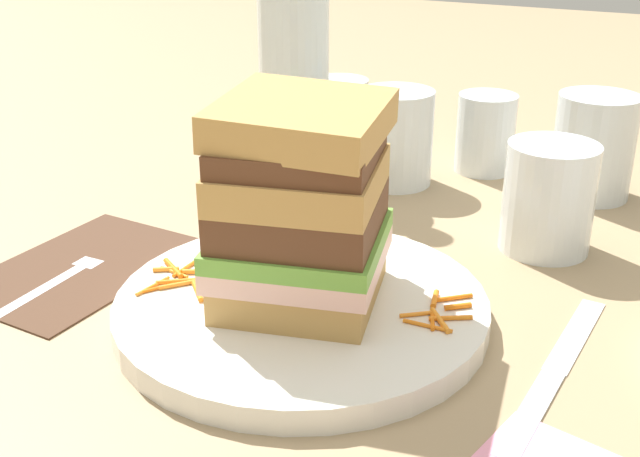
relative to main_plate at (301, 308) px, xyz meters
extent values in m
plane|color=#9E8460|center=(-0.01, 0.02, -0.01)|extent=(3.00, 3.00, 0.00)
cylinder|color=white|center=(0.00, 0.00, 0.00)|extent=(0.26, 0.26, 0.02)
cube|color=tan|center=(0.00, 0.00, 0.02)|extent=(0.12, 0.12, 0.02)
cube|color=beige|center=(0.00, 0.00, 0.04)|extent=(0.13, 0.13, 0.01)
cube|color=#6BA83D|center=(0.00, 0.00, 0.05)|extent=(0.13, 0.13, 0.01)
cube|color=#56331E|center=(0.00, 0.00, 0.07)|extent=(0.12, 0.12, 0.03)
cube|color=tan|center=(0.00, 0.00, 0.10)|extent=(0.12, 0.12, 0.02)
cube|color=#56331E|center=(0.00, 0.00, 0.12)|extent=(0.12, 0.12, 0.02)
cube|color=tan|center=(0.00, 0.00, 0.14)|extent=(0.12, 0.12, 0.03)
cylinder|color=orange|center=(-0.07, -0.03, 0.01)|extent=(0.02, 0.02, 0.00)
cylinder|color=orange|center=(-0.10, -0.04, 0.01)|extent=(0.01, 0.02, 0.00)
cylinder|color=orange|center=(-0.11, -0.01, 0.01)|extent=(0.02, 0.01, 0.00)
cylinder|color=orange|center=(-0.10, 0.00, 0.01)|extent=(0.00, 0.03, 0.00)
cylinder|color=orange|center=(-0.10, 0.00, 0.01)|extent=(0.03, 0.02, 0.00)
cylinder|color=orange|center=(-0.10, -0.03, 0.01)|extent=(0.01, 0.03, 0.00)
cylinder|color=orange|center=(-0.08, -0.02, 0.01)|extent=(0.02, 0.03, 0.00)
cylinder|color=orange|center=(-0.08, 0.00, 0.01)|extent=(0.03, 0.02, 0.00)
cylinder|color=orange|center=(-0.09, -0.02, 0.01)|extent=(0.03, 0.02, 0.00)
cylinder|color=orange|center=(-0.10, -0.01, 0.01)|extent=(0.03, 0.01, 0.00)
cylinder|color=orange|center=(0.10, 0.03, 0.01)|extent=(0.02, 0.01, 0.00)
cylinder|color=orange|center=(0.09, 0.00, 0.01)|extent=(0.03, 0.00, 0.00)
cylinder|color=orange|center=(0.10, 0.01, 0.01)|extent=(0.02, 0.02, 0.00)
cylinder|color=orange|center=(0.10, 0.01, 0.01)|extent=(0.03, 0.02, 0.00)
cylinder|color=orange|center=(0.08, 0.01, 0.01)|extent=(0.02, 0.02, 0.00)
cylinder|color=orange|center=(0.10, 0.04, 0.01)|extent=(0.02, 0.02, 0.00)
cylinder|color=orange|center=(0.09, 0.01, 0.01)|extent=(0.01, 0.02, 0.00)
cylinder|color=orange|center=(0.09, 0.03, 0.01)|extent=(0.01, 0.02, 0.00)
cube|color=#4C3323|center=(-0.19, 0.00, -0.01)|extent=(0.13, 0.19, 0.00)
cube|color=silver|center=(-0.19, -0.06, 0.00)|extent=(0.01, 0.11, 0.00)
cube|color=silver|center=(-0.19, 0.00, 0.00)|extent=(0.02, 0.02, 0.00)
cylinder|color=silver|center=(-0.18, 0.03, 0.00)|extent=(0.00, 0.04, 0.00)
cylinder|color=silver|center=(-0.19, 0.03, 0.00)|extent=(0.00, 0.04, 0.00)
cylinder|color=silver|center=(-0.20, 0.03, 0.00)|extent=(0.00, 0.04, 0.00)
cylinder|color=silver|center=(-0.20, 0.03, 0.00)|extent=(0.00, 0.04, 0.00)
cube|color=silver|center=(0.17, -0.04, -0.01)|extent=(0.02, 0.10, 0.00)
cube|color=silver|center=(0.18, 0.06, -0.01)|extent=(0.02, 0.11, 0.00)
cylinder|color=white|center=(0.13, 0.19, 0.04)|extent=(0.07, 0.07, 0.09)
cylinder|color=orange|center=(0.13, 0.19, 0.02)|extent=(0.07, 0.07, 0.06)
cylinder|color=silver|center=(-0.14, 0.27, 0.10)|extent=(0.07, 0.07, 0.22)
cylinder|color=silver|center=(-0.04, 0.29, 0.04)|extent=(0.07, 0.07, 0.09)
cylinder|color=silver|center=(0.14, 0.33, 0.04)|extent=(0.08, 0.08, 0.10)
cylinder|color=silver|center=(0.03, 0.36, 0.03)|extent=(0.06, 0.06, 0.08)
cylinder|color=silver|center=(-0.15, 0.38, 0.03)|extent=(0.07, 0.07, 0.07)
camera|label=1|loc=(0.22, -0.44, 0.28)|focal=45.24mm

